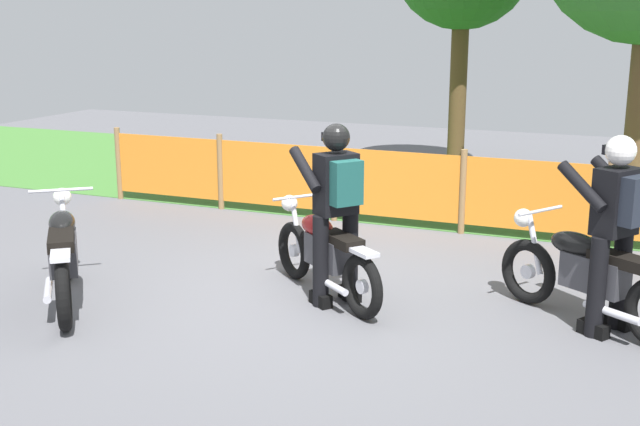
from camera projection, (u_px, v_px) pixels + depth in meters
name	position (u px, v px, depth m)	size (l,w,h in m)	color
ground	(311.00, 295.00, 7.79)	(24.00, 24.00, 0.02)	#5B5B60
grass_verge	(446.00, 186.00, 12.70)	(24.00, 5.41, 0.01)	#427A33
barrier_fence	(397.00, 185.00, 10.14)	(8.52, 0.08, 1.05)	olive
motorcycle_lead	(63.00, 254.00, 7.46)	(1.37, 1.67, 0.97)	black
motorcycle_trailing	(325.00, 253.00, 7.63)	(1.54, 1.23, 0.89)	black
motorcycle_third	(588.00, 275.00, 6.93)	(1.70, 1.14, 0.93)	black
rider_trailing	(336.00, 204.00, 7.33)	(0.78, 0.74, 1.69)	black
rider_third	(615.00, 224.00, 6.64)	(0.79, 0.72, 1.69)	black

